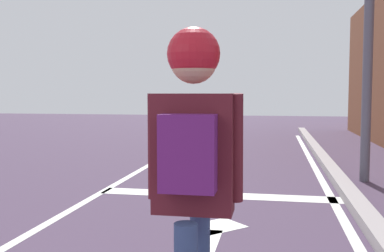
{
  "coord_description": "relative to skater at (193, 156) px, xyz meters",
  "views": [
    {
      "loc": [
        2.25,
        -0.1,
        1.5
      ],
      "look_at": [
        1.23,
        5.41,
        1.09
      ],
      "focal_mm": 41.47,
      "sensor_mm": 36.0,
      "label": 1
    }
  ],
  "objects": [
    {
      "name": "lane_line_center",
      "position": [
        -2.17,
        3.99,
        -1.19
      ],
      "size": [
        0.12,
        20.0,
        0.01
      ],
      "primitive_type": "cube",
      "color": "silver",
      "rests_on": "ground"
    },
    {
      "name": "lane_line_curbside",
      "position": [
        1.22,
        3.99,
        -1.19
      ],
      "size": [
        0.12,
        20.0,
        0.01
      ],
      "primitive_type": "cube",
      "color": "silver",
      "rests_on": "ground"
    },
    {
      "name": "stop_bar",
      "position": [
        -0.4,
        4.29,
        -1.19
      ],
      "size": [
        3.54,
        0.4,
        0.01
      ],
      "primitive_type": "cube",
      "color": "silver",
      "rests_on": "ground"
    },
    {
      "name": "lane_arrow_head",
      "position": [
        -0.23,
        2.77,
        -1.19
      ],
      "size": [
        0.71,
        0.71,
        0.01
      ],
      "primitive_type": "cube",
      "rotation": [
        0.0,
        0.0,
        0.79
      ],
      "color": "silver",
      "rests_on": "ground"
    },
    {
      "name": "curb_strip",
      "position": [
        1.47,
        3.99,
        -1.12
      ],
      "size": [
        0.24,
        24.0,
        0.14
      ],
      "primitive_type": "cube",
      "color": "#9F9697",
      "rests_on": "ground"
    },
    {
      "name": "skater",
      "position": [
        0.0,
        0.0,
        0.0
      ],
      "size": [
        0.48,
        0.63,
        1.75
      ],
      "color": "navy",
      "rests_on": "skateboard"
    }
  ]
}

